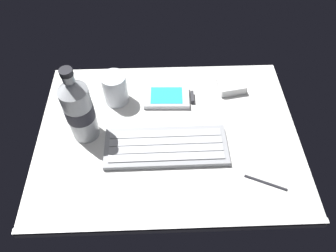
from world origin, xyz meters
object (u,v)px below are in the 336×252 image
(water_bottle, at_px, (79,109))
(stylus_pen, at_px, (266,182))
(handheld_device, at_px, (169,97))
(keyboard, at_px, (166,147))
(charger_block, at_px, (231,86))
(juice_cup, at_px, (115,90))

(water_bottle, distance_m, stylus_pen, 0.45)
(handheld_device, xyz_separation_m, water_bottle, (-0.21, -0.11, 0.08))
(handheld_device, bearing_deg, stylus_pen, -51.65)
(keyboard, bearing_deg, handheld_device, 85.44)
(stylus_pen, bearing_deg, charger_block, 120.48)
(keyboard, distance_m, stylus_pen, 0.24)
(handheld_device, bearing_deg, charger_block, 10.54)
(keyboard, xyz_separation_m, juice_cup, (-0.13, 0.16, 0.03))
(keyboard, relative_size, juice_cup, 3.42)
(juice_cup, xyz_separation_m, charger_block, (0.31, 0.03, -0.03))
(juice_cup, relative_size, water_bottle, 0.41)
(handheld_device, height_order, juice_cup, juice_cup)
(keyboard, bearing_deg, charger_block, 46.19)
(charger_block, height_order, stylus_pen, charger_block)
(juice_cup, height_order, charger_block, juice_cup)
(juice_cup, height_order, stylus_pen, juice_cup)
(juice_cup, distance_m, charger_block, 0.31)
(water_bottle, bearing_deg, handheld_device, 26.99)
(keyboard, xyz_separation_m, water_bottle, (-0.20, 0.05, 0.08))
(juice_cup, bearing_deg, keyboard, -51.88)
(stylus_pen, bearing_deg, juice_cup, 166.81)
(charger_block, bearing_deg, juice_cup, -174.53)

